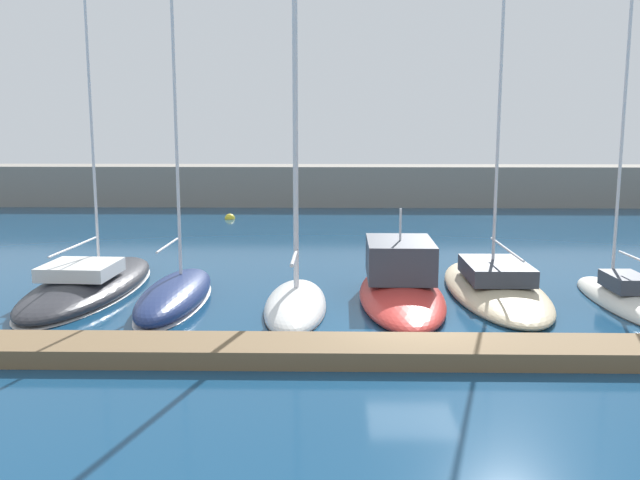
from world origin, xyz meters
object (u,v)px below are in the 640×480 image
at_px(sailboat_charcoal_nearest, 89,284).
at_px(sailboat_ivory_sixth, 623,299).
at_px(sailboat_navy_second, 175,294).
at_px(motorboat_red_fourth, 401,284).
at_px(sailboat_sand_fifth, 495,285).
at_px(mooring_buoy_yellow, 230,219).
at_px(sailboat_white_third, 296,303).

distance_m(sailboat_charcoal_nearest, sailboat_ivory_sixth, 18.44).
height_order(sailboat_navy_second, motorboat_red_fourth, sailboat_navy_second).
bearing_deg(sailboat_ivory_sixth, sailboat_navy_second, 88.70).
relative_size(sailboat_charcoal_nearest, motorboat_red_fourth, 2.10).
bearing_deg(sailboat_charcoal_nearest, sailboat_sand_fifth, -86.98).
relative_size(sailboat_sand_fifth, sailboat_ivory_sixth, 1.35).
height_order(sailboat_sand_fifth, mooring_buoy_yellow, sailboat_sand_fifth).
distance_m(sailboat_navy_second, mooring_buoy_yellow, 20.78).
distance_m(sailboat_charcoal_nearest, sailboat_white_third, 7.79).
bearing_deg(sailboat_white_third, sailboat_ivory_sixth, -86.12).
xyz_separation_m(sailboat_charcoal_nearest, motorboat_red_fourth, (11.04, -0.78, 0.25)).
relative_size(sailboat_charcoal_nearest, sailboat_sand_fifth, 0.90).
height_order(motorboat_red_fourth, sailboat_ivory_sixth, sailboat_ivory_sixth).
distance_m(motorboat_red_fourth, mooring_buoy_yellow, 21.87).
relative_size(sailboat_white_third, sailboat_sand_fifth, 0.58).
distance_m(sailboat_charcoal_nearest, mooring_buoy_yellow, 19.36).
relative_size(sailboat_navy_second, motorboat_red_fourth, 1.63).
relative_size(motorboat_red_fourth, mooring_buoy_yellow, 13.06).
bearing_deg(mooring_buoy_yellow, sailboat_ivory_sixth, -51.95).
distance_m(sailboat_sand_fifth, sailboat_ivory_sixth, 4.20).
height_order(motorboat_red_fourth, sailboat_sand_fifth, sailboat_sand_fifth).
distance_m(sailboat_navy_second, sailboat_sand_fifth, 11.13).
bearing_deg(mooring_buoy_yellow, sailboat_white_third, -76.13).
distance_m(sailboat_white_third, sailboat_sand_fifth, 7.27).
distance_m(sailboat_ivory_sixth, mooring_buoy_yellow, 26.21).
bearing_deg(sailboat_navy_second, sailboat_white_third, -97.13).
bearing_deg(sailboat_sand_fifth, sailboat_ivory_sixth, -110.33).
xyz_separation_m(sailboat_charcoal_nearest, sailboat_sand_fifth, (14.45, 0.04, 0.01)).
bearing_deg(sailboat_ivory_sixth, sailboat_sand_fifth, 68.13).
xyz_separation_m(sailboat_navy_second, sailboat_ivory_sixth, (14.96, 0.10, -0.13)).
xyz_separation_m(sailboat_navy_second, mooring_buoy_yellow, (-1.19, 20.74, -0.33)).
height_order(sailboat_navy_second, mooring_buoy_yellow, sailboat_navy_second).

